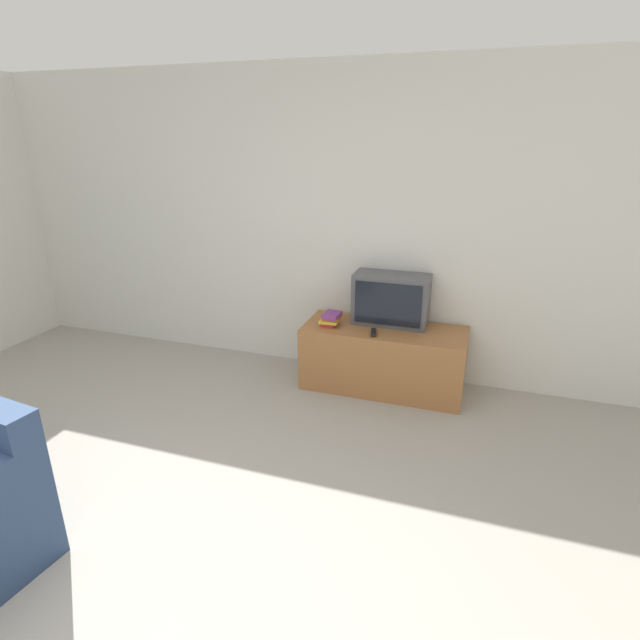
{
  "coord_description": "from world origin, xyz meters",
  "views": [
    {
      "loc": [
        1.49,
        -1.09,
        2.03
      ],
      "look_at": [
        0.34,
        2.34,
        0.69
      ],
      "focal_mm": 28.0,
      "sensor_mm": 36.0,
      "label": 1
    }
  ],
  "objects_px": {
    "book_stack": "(331,319)",
    "remote_on_stand": "(374,333)",
    "television": "(391,299)",
    "tv_stand": "(383,358)"
  },
  "relations": [
    {
      "from": "book_stack",
      "to": "tv_stand",
      "type": "bearing_deg",
      "value": 8.88
    },
    {
      "from": "book_stack",
      "to": "remote_on_stand",
      "type": "distance_m",
      "value": 0.4
    },
    {
      "from": "tv_stand",
      "to": "remote_on_stand",
      "type": "distance_m",
      "value": 0.32
    },
    {
      "from": "television",
      "to": "remote_on_stand",
      "type": "height_order",
      "value": "television"
    },
    {
      "from": "tv_stand",
      "to": "book_stack",
      "type": "height_order",
      "value": "book_stack"
    },
    {
      "from": "remote_on_stand",
      "to": "book_stack",
      "type": "bearing_deg",
      "value": 168.11
    },
    {
      "from": "television",
      "to": "remote_on_stand",
      "type": "bearing_deg",
      "value": -105.53
    },
    {
      "from": "tv_stand",
      "to": "television",
      "type": "xyz_separation_m",
      "value": [
        0.02,
        0.13,
        0.48
      ]
    },
    {
      "from": "book_stack",
      "to": "remote_on_stand",
      "type": "height_order",
      "value": "book_stack"
    },
    {
      "from": "television",
      "to": "tv_stand",
      "type": "bearing_deg",
      "value": -97.33
    }
  ]
}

